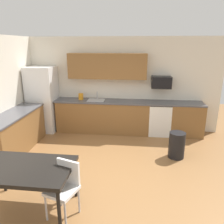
{
  "coord_description": "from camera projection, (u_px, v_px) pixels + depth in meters",
  "views": [
    {
      "loc": [
        0.57,
        -3.85,
        2.48
      ],
      "look_at": [
        0.0,
        1.0,
        1.0
      ],
      "focal_mm": 35.79,
      "sensor_mm": 36.0,
      "label": 1
    }
  ],
  "objects": [
    {
      "name": "cabinet_run_left",
      "position": [
        15.0,
        133.0,
        5.32
      ],
      "size": [
        0.6,
        2.0,
        0.9
      ],
      "primitive_type": "cube",
      "color": "brown",
      "rests_on": "ground"
    },
    {
      "name": "microwave",
      "position": [
        161.0,
        82.0,
        6.16
      ],
      "size": [
        0.54,
        0.36,
        0.32
      ],
      "primitive_type": "cube",
      "color": "black"
    },
    {
      "name": "kettle",
      "position": [
        81.0,
        97.0,
        6.5
      ],
      "size": [
        0.14,
        0.14,
        0.2
      ],
      "primitive_type": "cylinder",
      "color": "orange",
      "rests_on": "countertop_back"
    },
    {
      "name": "wall_back",
      "position": [
        118.0,
        85.0,
        6.57
      ],
      "size": [
        5.8,
        0.1,
        2.7
      ],
      "primitive_type": "cube",
      "color": "silver",
      "rests_on": "ground"
    },
    {
      "name": "dining_table",
      "position": [
        25.0,
        171.0,
        3.31
      ],
      "size": [
        1.4,
        0.9,
        0.74
      ],
      "color": "black",
      "rests_on": "ground"
    },
    {
      "name": "upper_cabinets_back",
      "position": [
        107.0,
        66.0,
        6.23
      ],
      "size": [
        2.2,
        0.34,
        0.7
      ],
      "primitive_type": "cube",
      "color": "brown"
    },
    {
      "name": "cabinet_run_back_right",
      "position": [
        186.0,
        120.0,
        6.28
      ],
      "size": [
        0.89,
        0.6,
        0.9
      ],
      "primitive_type": "cube",
      "color": "brown",
      "rests_on": "ground"
    },
    {
      "name": "sink_basin",
      "position": [
        96.0,
        102.0,
        6.44
      ],
      "size": [
        0.48,
        0.4,
        0.14
      ],
      "primitive_type": "cube",
      "color": "#A5A8AD",
      "rests_on": "countertop_back"
    },
    {
      "name": "cabinet_run_back",
      "position": [
        103.0,
        117.0,
        6.54
      ],
      "size": [
        2.66,
        0.6,
        0.9
      ],
      "primitive_type": "cube",
      "color": "brown",
      "rests_on": "ground"
    },
    {
      "name": "ground_plane",
      "position": [
        106.0,
        174.0,
        4.44
      ],
      "size": [
        12.0,
        12.0,
        0.0
      ],
      "primitive_type": "plane",
      "color": "olive"
    },
    {
      "name": "oven_range",
      "position": [
        159.0,
        119.0,
        6.36
      ],
      "size": [
        0.6,
        0.6,
        0.91
      ],
      "color": "white",
      "rests_on": "ground"
    },
    {
      "name": "countertop_back",
      "position": [
        117.0,
        102.0,
        6.36
      ],
      "size": [
        4.8,
        0.64,
        0.04
      ],
      "primitive_type": "cube",
      "color": "#4C4C51",
      "rests_on": "cabinet_run_back"
    },
    {
      "name": "sink_faucet",
      "position": [
        97.0,
        96.0,
        6.56
      ],
      "size": [
        0.02,
        0.02,
        0.24
      ],
      "primitive_type": "cylinder",
      "color": "#B2B5BA",
      "rests_on": "countertop_back"
    },
    {
      "name": "countertop_left",
      "position": [
        13.0,
        114.0,
        5.19
      ],
      "size": [
        0.64,
        2.0,
        0.04
      ],
      "primitive_type": "cube",
      "color": "#4C4C51",
      "rests_on": "cabinet_run_left"
    },
    {
      "name": "refrigerator",
      "position": [
        43.0,
        99.0,
        6.52
      ],
      "size": [
        0.76,
        0.7,
        1.88
      ],
      "primitive_type": "cube",
      "color": "white",
      "rests_on": "ground"
    },
    {
      "name": "trash_bin",
      "position": [
        177.0,
        145.0,
        5.04
      ],
      "size": [
        0.36,
        0.36,
        0.6
      ],
      "primitive_type": "cylinder",
      "color": "black",
      "rests_on": "ground"
    },
    {
      "name": "chair_near_table",
      "position": [
        65.0,
        185.0,
        3.28
      ],
      "size": [
        0.51,
        0.51,
        0.85
      ],
      "color": "white",
      "rests_on": "ground"
    }
  ]
}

